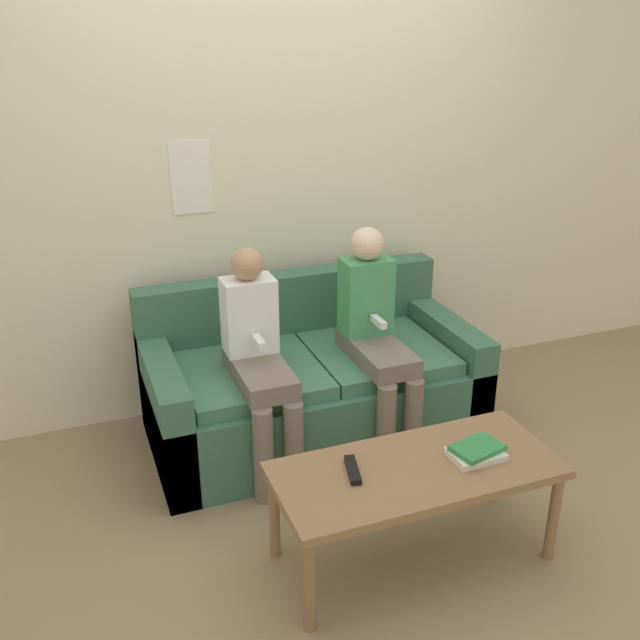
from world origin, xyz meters
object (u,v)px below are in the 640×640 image
(coffee_table, at_px, (416,477))
(person_left, at_px, (258,355))
(tv_remote, at_px, (353,470))
(couch, at_px, (311,385))
(person_right, at_px, (376,332))

(coffee_table, height_order, person_left, person_left)
(tv_remote, bearing_deg, couch, 92.63)
(couch, xyz_separation_m, tv_remote, (-0.20, -0.98, 0.17))
(person_left, height_order, person_right, person_right)
(person_right, bearing_deg, couch, 144.79)
(person_left, relative_size, person_right, 0.97)
(person_right, bearing_deg, coffee_table, -104.65)
(couch, xyz_separation_m, person_right, (0.27, -0.19, 0.33))
(person_left, bearing_deg, couch, 30.97)
(person_left, distance_m, tv_remote, 0.81)
(coffee_table, bearing_deg, tv_remote, 167.87)
(couch, xyz_separation_m, coffee_table, (0.05, -1.04, 0.11))
(coffee_table, xyz_separation_m, tv_remote, (-0.24, 0.05, 0.06))
(couch, bearing_deg, tv_remote, -101.25)
(person_right, height_order, tv_remote, person_right)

